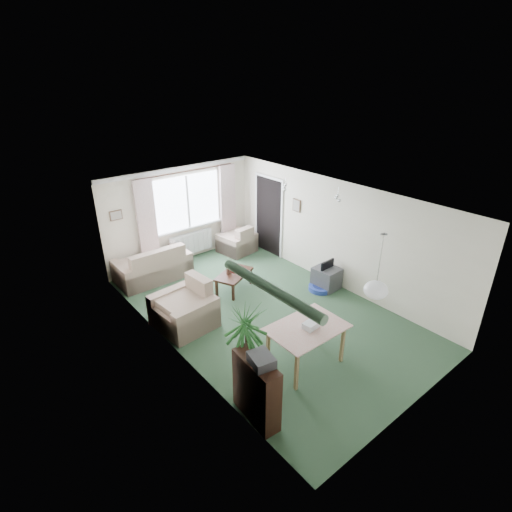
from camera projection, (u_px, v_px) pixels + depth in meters
ground at (265, 312)px, 8.12m from camera, size 6.50×6.50×0.00m
window at (187, 202)px, 9.85m from camera, size 1.80×0.03×1.30m
curtain_rod at (187, 171)px, 9.46m from camera, size 2.60×0.03×0.03m
curtain_left at (147, 222)px, 9.22m from camera, size 0.45×0.08×2.00m
curtain_right at (228, 203)px, 10.53m from camera, size 0.45×0.08×2.00m
radiator at (191, 243)px, 10.29m from camera, size 1.20×0.10×0.55m
doorway at (269, 216)px, 10.36m from camera, size 0.03×0.95×2.00m
pendant_lamp at (376, 290)px, 5.99m from camera, size 0.36×0.36×0.36m
tinsel_garland at (270, 289)px, 4.43m from camera, size 1.60×1.60×0.12m
bauble_cluster_a at (285, 185)px, 8.54m from camera, size 0.20×0.20×0.20m
bauble_cluster_b at (338, 195)px, 7.87m from camera, size 0.20×0.20×0.20m
wall_picture_back at (116, 215)px, 8.79m from camera, size 0.28×0.03×0.22m
wall_picture_right at (297, 205)px, 9.42m from camera, size 0.03×0.24×0.30m
sofa at (152, 262)px, 9.23m from camera, size 1.67×0.89×0.83m
armchair_corner at (237, 239)px, 10.62m from camera, size 0.93×0.89×0.75m
armchair_left at (183, 305)px, 7.50m from camera, size 1.06×1.11×0.92m
coffee_table at (234, 281)px, 8.85m from camera, size 1.04×0.84×0.41m
photo_frame at (229, 270)px, 8.71m from camera, size 0.12×0.02×0.16m
bookshelf at (256, 390)px, 5.48m from camera, size 0.33×0.83×0.99m
hifi_box at (261, 360)px, 5.19m from camera, size 0.35×0.40×0.14m
houseplant at (247, 351)px, 5.79m from camera, size 0.67×0.67×1.55m
dining_table at (306, 346)px, 6.55m from camera, size 1.16×0.78×0.72m
gift_box at (311, 326)px, 6.36m from camera, size 0.27×0.20×0.12m
tv_cube at (326, 278)px, 8.91m from camera, size 0.52×0.56×0.49m
pet_bed at (320, 288)px, 8.90m from camera, size 0.60×0.60×0.11m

